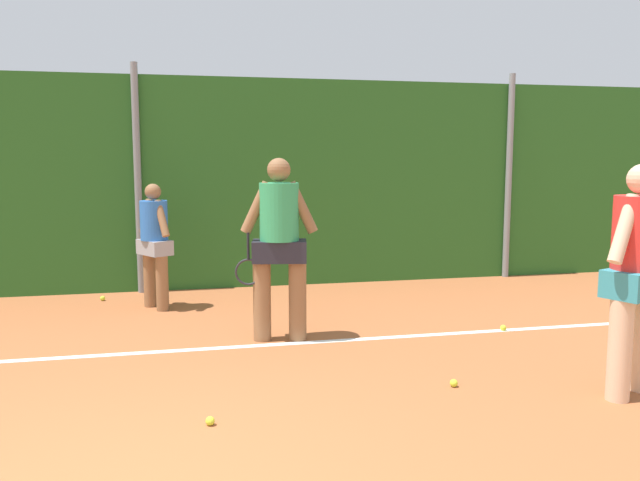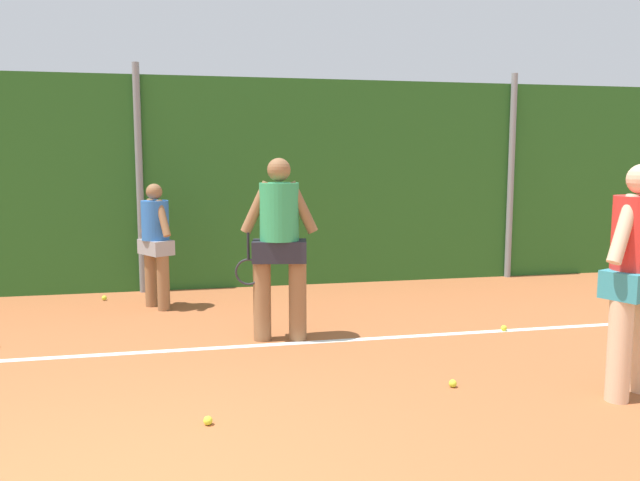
{
  "view_description": "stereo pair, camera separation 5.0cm",
  "coord_description": "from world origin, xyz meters",
  "px_view_note": "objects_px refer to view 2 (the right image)",
  "views": [
    {
      "loc": [
        0.56,
        -3.16,
        1.92
      ],
      "look_at": [
        1.97,
        3.27,
        1.07
      ],
      "focal_mm": 36.13,
      "sensor_mm": 36.0,
      "label": 1
    },
    {
      "loc": [
        0.61,
        -3.17,
        1.92
      ],
      "look_at": [
        1.97,
        3.27,
        1.07
      ],
      "focal_mm": 36.13,
      "sensor_mm": 36.0,
      "label": 2
    }
  ],
  "objects_px": {
    "player_backcourt_far": "(156,239)",
    "tennis_ball_8": "(504,328)",
    "tennis_ball_9": "(208,421)",
    "tennis_ball_13": "(453,383)",
    "tennis_ball_6": "(104,298)",
    "player_foreground_near": "(637,268)",
    "player_midcourt": "(279,239)"
  },
  "relations": [
    {
      "from": "tennis_ball_13",
      "to": "tennis_ball_9",
      "type": "bearing_deg",
      "value": -170.14
    },
    {
      "from": "player_foreground_near",
      "to": "player_backcourt_far",
      "type": "bearing_deg",
      "value": 110.78
    },
    {
      "from": "player_backcourt_far",
      "to": "tennis_ball_9",
      "type": "relative_size",
      "value": 24.19
    },
    {
      "from": "tennis_ball_6",
      "to": "tennis_ball_8",
      "type": "xyz_separation_m",
      "value": [
        4.55,
        -2.56,
        0.0
      ]
    },
    {
      "from": "player_backcourt_far",
      "to": "tennis_ball_9",
      "type": "xyz_separation_m",
      "value": [
        0.49,
        -3.83,
        -0.86
      ]
    },
    {
      "from": "player_midcourt",
      "to": "tennis_ball_9",
      "type": "height_order",
      "value": "player_midcourt"
    },
    {
      "from": "player_foreground_near",
      "to": "tennis_ball_6",
      "type": "relative_size",
      "value": 28.36
    },
    {
      "from": "player_midcourt",
      "to": "tennis_ball_13",
      "type": "xyz_separation_m",
      "value": [
        1.22,
        -1.71,
        -1.04
      ]
    },
    {
      "from": "player_midcourt",
      "to": "tennis_ball_6",
      "type": "bearing_deg",
      "value": -39.31
    },
    {
      "from": "player_foreground_near",
      "to": "tennis_ball_13",
      "type": "relative_size",
      "value": 28.36
    },
    {
      "from": "player_midcourt",
      "to": "tennis_ball_6",
      "type": "distance_m",
      "value": 3.31
    },
    {
      "from": "player_midcourt",
      "to": "tennis_ball_8",
      "type": "height_order",
      "value": "player_midcourt"
    },
    {
      "from": "player_midcourt",
      "to": "tennis_ball_13",
      "type": "distance_m",
      "value": 2.35
    },
    {
      "from": "player_midcourt",
      "to": "tennis_ball_9",
      "type": "relative_size",
      "value": 29.05
    },
    {
      "from": "player_foreground_near",
      "to": "player_midcourt",
      "type": "bearing_deg",
      "value": 115.64
    },
    {
      "from": "player_backcourt_far",
      "to": "tennis_ball_13",
      "type": "relative_size",
      "value": 24.19
    },
    {
      "from": "player_backcourt_far",
      "to": "tennis_ball_8",
      "type": "height_order",
      "value": "player_backcourt_far"
    },
    {
      "from": "player_foreground_near",
      "to": "tennis_ball_6",
      "type": "height_order",
      "value": "player_foreground_near"
    },
    {
      "from": "tennis_ball_8",
      "to": "player_foreground_near",
      "type": "bearing_deg",
      "value": -88.78
    },
    {
      "from": "player_foreground_near",
      "to": "tennis_ball_13",
      "type": "height_order",
      "value": "player_foreground_near"
    },
    {
      "from": "player_foreground_near",
      "to": "player_midcourt",
      "type": "height_order",
      "value": "player_midcourt"
    },
    {
      "from": "player_backcourt_far",
      "to": "tennis_ball_13",
      "type": "bearing_deg",
      "value": -175.4
    },
    {
      "from": "player_backcourt_far",
      "to": "tennis_ball_6",
      "type": "bearing_deg",
      "value": 18.13
    },
    {
      "from": "player_midcourt",
      "to": "tennis_ball_13",
      "type": "height_order",
      "value": "player_midcourt"
    },
    {
      "from": "tennis_ball_9",
      "to": "tennis_ball_13",
      "type": "xyz_separation_m",
      "value": [
        2.05,
        0.36,
        0.0
      ]
    },
    {
      "from": "tennis_ball_8",
      "to": "tennis_ball_13",
      "type": "xyz_separation_m",
      "value": [
        -1.28,
        -1.54,
        0.0
      ]
    },
    {
      "from": "tennis_ball_6",
      "to": "tennis_ball_9",
      "type": "relative_size",
      "value": 1.0
    },
    {
      "from": "player_foreground_near",
      "to": "tennis_ball_6",
      "type": "distance_m",
      "value": 6.56
    },
    {
      "from": "tennis_ball_8",
      "to": "player_midcourt",
      "type": "bearing_deg",
      "value": 175.94
    },
    {
      "from": "player_midcourt",
      "to": "tennis_ball_6",
      "type": "relative_size",
      "value": 29.05
    },
    {
      "from": "player_backcourt_far",
      "to": "tennis_ball_6",
      "type": "relative_size",
      "value": 24.19
    },
    {
      "from": "player_foreground_near",
      "to": "tennis_ball_8",
      "type": "relative_size",
      "value": 28.36
    }
  ]
}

